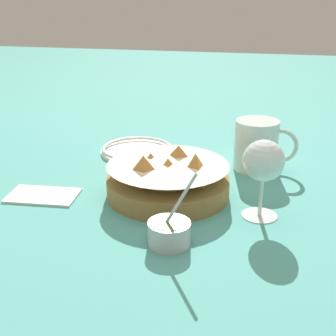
# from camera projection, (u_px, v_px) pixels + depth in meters

# --- Properties ---
(ground_plane) EXTENTS (4.00, 4.00, 0.00)m
(ground_plane) POSITION_uv_depth(u_px,v_px,m) (155.00, 186.00, 0.95)
(ground_plane) COLOR teal
(food_basket) EXTENTS (0.24, 0.24, 0.09)m
(food_basket) POSITION_uv_depth(u_px,v_px,m) (168.00, 180.00, 0.90)
(food_basket) COLOR olive
(food_basket) RESTS_ON ground_plane
(sauce_cup) EXTENTS (0.08, 0.07, 0.13)m
(sauce_cup) POSITION_uv_depth(u_px,v_px,m) (169.00, 232.00, 0.73)
(sauce_cup) COLOR #B7B7BC
(sauce_cup) RESTS_ON ground_plane
(wine_glass) EXTENTS (0.07, 0.07, 0.14)m
(wine_glass) POSITION_uv_depth(u_px,v_px,m) (263.00, 163.00, 0.80)
(wine_glass) COLOR silver
(wine_glass) RESTS_ON ground_plane
(beer_mug) EXTENTS (0.14, 0.10, 0.11)m
(beer_mug) POSITION_uv_depth(u_px,v_px,m) (257.00, 147.00, 1.02)
(beer_mug) COLOR silver
(beer_mug) RESTS_ON ground_plane
(side_plate) EXTENTS (0.18, 0.18, 0.01)m
(side_plate) POSITION_uv_depth(u_px,v_px,m) (137.00, 150.00, 1.14)
(side_plate) COLOR white
(side_plate) RESTS_ON ground_plane
(napkin) EXTENTS (0.14, 0.09, 0.01)m
(napkin) POSITION_uv_depth(u_px,v_px,m) (43.00, 195.00, 0.91)
(napkin) COLOR white
(napkin) RESTS_ON ground_plane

